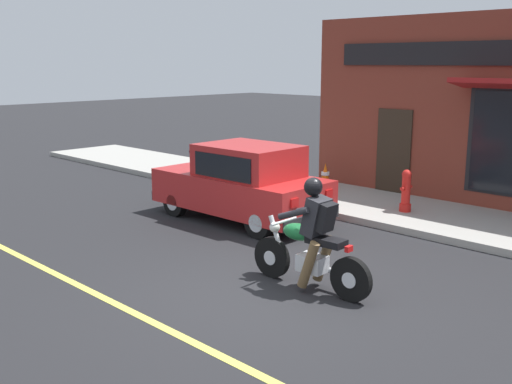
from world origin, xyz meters
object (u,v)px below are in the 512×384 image
car_hatchback (242,183)px  fire_hydrant (406,191)px  motorcycle_with_rider (311,243)px  traffic_cone (325,175)px

car_hatchback → fire_hydrant: (2.49, -2.29, -0.19)m
motorcycle_with_rider → car_hatchback: size_ratio=0.53×
motorcycle_with_rider → fire_hydrant: size_ratio=2.30×
car_hatchback → fire_hydrant: bearing=-42.6°
fire_hydrant → traffic_cone: size_ratio=1.47×
fire_hydrant → traffic_cone: fire_hydrant is taller
motorcycle_with_rider → fire_hydrant: 4.61m
motorcycle_with_rider → fire_hydrant: motorcycle_with_rider is taller
car_hatchback → traffic_cone: (3.29, 0.43, -0.33)m
traffic_cone → fire_hydrant: bearing=-106.6°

